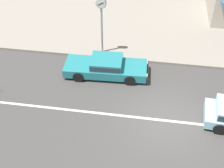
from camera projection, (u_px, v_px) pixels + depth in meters
ground_plane at (165, 121)px, 15.04m from camera, size 160.00×160.00×0.00m
lane_centre_stripe at (165, 120)px, 15.04m from camera, size 50.40×0.14×0.01m
kerb_strip at (168, 23)px, 22.26m from camera, size 68.00×10.00×0.15m
sedan_teal_2 at (106, 66)px, 17.48m from camera, size 4.77×1.96×1.06m
street_clock at (101, 14)px, 17.67m from camera, size 0.59×0.22×3.52m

